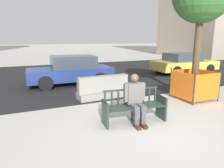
# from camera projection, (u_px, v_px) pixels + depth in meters

# --- Properties ---
(ground_plane) EXTENTS (200.00, 200.00, 0.00)m
(ground_plane) POSITION_uv_depth(u_px,v_px,m) (157.00, 131.00, 4.89)
(ground_plane) COLOR #B7B2A8
(street_asphalt) EXTENTS (120.00, 12.00, 0.01)m
(street_asphalt) POSITION_uv_depth(u_px,v_px,m) (74.00, 75.00, 12.66)
(street_asphalt) COLOR black
(street_asphalt) RESTS_ON ground
(street_bench) EXTENTS (1.73, 0.68, 0.88)m
(street_bench) POSITION_uv_depth(u_px,v_px,m) (134.00, 108.00, 5.35)
(street_bench) COLOR #28382D
(street_bench) RESTS_ON ground
(seated_person) EXTENTS (0.59, 0.75, 1.31)m
(seated_person) POSITION_uv_depth(u_px,v_px,m) (135.00, 98.00, 5.24)
(seated_person) COLOR #66605B
(seated_person) RESTS_ON ground
(jersey_barrier_centre) EXTENTS (2.03, 0.78, 0.84)m
(jersey_barrier_centre) POSITION_uv_depth(u_px,v_px,m) (103.00, 89.00, 7.67)
(jersey_barrier_centre) COLOR gray
(jersey_barrier_centre) RESTS_ON ground
(construction_fence) EXTENTS (1.24, 1.24, 1.13)m
(construction_fence) POSITION_uv_depth(u_px,v_px,m) (194.00, 84.00, 7.43)
(construction_fence) COLOR #2D2D33
(construction_fence) RESTS_ON ground
(car_taxi_near) EXTENTS (4.31, 2.13, 1.34)m
(car_taxi_near) POSITION_uv_depth(u_px,v_px,m) (184.00, 63.00, 13.16)
(car_taxi_near) COLOR #DBC64C
(car_taxi_near) RESTS_ON ground
(car_sedan_mid) EXTENTS (4.08, 1.91, 1.41)m
(car_sedan_mid) POSITION_uv_depth(u_px,v_px,m) (71.00, 70.00, 9.88)
(car_sedan_mid) COLOR navy
(car_sedan_mid) RESTS_ON ground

